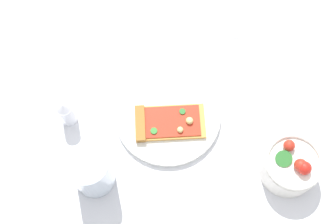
% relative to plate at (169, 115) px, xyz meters
% --- Properties ---
extents(ground_plane, '(2.40, 2.40, 0.00)m').
position_rel_plate_xyz_m(ground_plane, '(0.00, 0.04, -0.01)').
color(ground_plane, silver).
rests_on(ground_plane, ground).
extents(plate, '(0.22, 0.22, 0.01)m').
position_rel_plate_xyz_m(plate, '(0.00, 0.00, 0.00)').
color(plate, silver).
rests_on(plate, ground_plane).
extents(pizza_slice_main, '(0.15, 0.11, 0.02)m').
position_rel_plate_xyz_m(pizza_slice_main, '(0.01, 0.02, 0.01)').
color(pizza_slice_main, gold).
rests_on(pizza_slice_main, plate).
extents(salad_bowl, '(0.11, 0.11, 0.09)m').
position_rel_plate_xyz_m(salad_bowl, '(-0.19, 0.18, 0.03)').
color(salad_bowl, white).
rests_on(salad_bowl, ground_plane).
extents(soda_glass, '(0.08, 0.08, 0.12)m').
position_rel_plate_xyz_m(soda_glass, '(0.18, 0.08, 0.05)').
color(soda_glass, silver).
rests_on(soda_glass, ground_plane).
extents(paper_napkin, '(0.14, 0.14, 0.00)m').
position_rel_plate_xyz_m(paper_napkin, '(-0.18, -0.20, -0.01)').
color(paper_napkin, white).
rests_on(paper_napkin, ground_plane).
extents(pepper_shaker, '(0.03, 0.03, 0.08)m').
position_rel_plate_xyz_m(pepper_shaker, '(0.20, -0.06, 0.03)').
color(pepper_shaker, silver).
rests_on(pepper_shaker, ground_plane).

